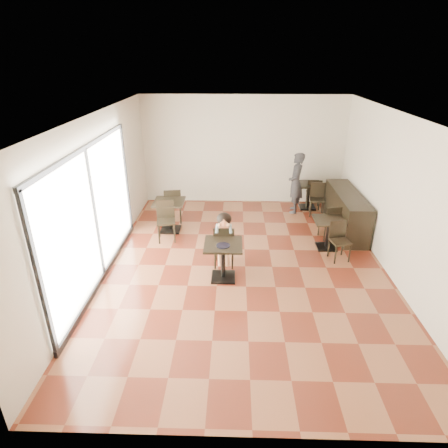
{
  "coord_description": "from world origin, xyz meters",
  "views": [
    {
      "loc": [
        -0.26,
        -7.05,
        4.23
      ],
      "look_at": [
        -0.46,
        0.03,
        1.0
      ],
      "focal_mm": 30.0,
      "sensor_mm": 36.0,
      "label": 1
    }
  ],
  "objects_px": {
    "child": "(224,240)",
    "chair_left_a": "(173,205)",
    "child_chair": "(224,245)",
    "chair_mid_b": "(340,242)",
    "cafe_table_left": "(170,216)",
    "chair_left_b": "(166,222)",
    "cafe_table_mid": "(328,234)",
    "child_table": "(223,261)",
    "chair_back_b": "(317,200)",
    "cafe_table_back": "(308,196)",
    "chair_back_a": "(313,193)",
    "adult_patron": "(296,183)",
    "chair_mid_a": "(329,221)"
  },
  "relations": [
    {
      "from": "adult_patron",
      "to": "chair_back_b",
      "type": "height_order",
      "value": "adult_patron"
    },
    {
      "from": "child_table",
      "to": "chair_back_b",
      "type": "relative_size",
      "value": 0.88
    },
    {
      "from": "child",
      "to": "chair_left_a",
      "type": "relative_size",
      "value": 1.23
    },
    {
      "from": "cafe_table_mid",
      "to": "chair_left_a",
      "type": "distance_m",
      "value": 4.12
    },
    {
      "from": "child_table",
      "to": "child",
      "type": "bearing_deg",
      "value": 90.0
    },
    {
      "from": "adult_patron",
      "to": "chair_left_b",
      "type": "relative_size",
      "value": 1.77
    },
    {
      "from": "child",
      "to": "cafe_table_mid",
      "type": "height_order",
      "value": "child"
    },
    {
      "from": "child",
      "to": "chair_back_a",
      "type": "xyz_separation_m",
      "value": [
        2.56,
        3.42,
        -0.15
      ]
    },
    {
      "from": "child_table",
      "to": "cafe_table_mid",
      "type": "relative_size",
      "value": 1.09
    },
    {
      "from": "cafe_table_left",
      "to": "cafe_table_back",
      "type": "bearing_deg",
      "value": 23.67
    },
    {
      "from": "cafe_table_back",
      "to": "chair_left_b",
      "type": "relative_size",
      "value": 0.77
    },
    {
      "from": "cafe_table_back",
      "to": "chair_back_b",
      "type": "height_order",
      "value": "chair_back_b"
    },
    {
      "from": "chair_left_a",
      "to": "child_chair",
      "type": "bearing_deg",
      "value": 112.82
    },
    {
      "from": "child_chair",
      "to": "adult_patron",
      "type": "height_order",
      "value": "adult_patron"
    },
    {
      "from": "chair_mid_b",
      "to": "child",
      "type": "bearing_deg",
      "value": 173.92
    },
    {
      "from": "chair_back_a",
      "to": "chair_back_b",
      "type": "xyz_separation_m",
      "value": [
        0.0,
        -0.57,
        0.0
      ]
    },
    {
      "from": "child",
      "to": "cafe_table_mid",
      "type": "bearing_deg",
      "value": 19.5
    },
    {
      "from": "adult_patron",
      "to": "chair_left_a",
      "type": "bearing_deg",
      "value": -68.44
    },
    {
      "from": "cafe_table_left",
      "to": "chair_left_b",
      "type": "xyz_separation_m",
      "value": [
        0.0,
        -0.55,
        0.08
      ]
    },
    {
      "from": "chair_left_a",
      "to": "chair_back_b",
      "type": "bearing_deg",
      "value": 178.5
    },
    {
      "from": "cafe_table_back",
      "to": "chair_mid_a",
      "type": "xyz_separation_m",
      "value": [
        0.16,
        -2.0,
        0.06
      ]
    },
    {
      "from": "cafe_table_left",
      "to": "cafe_table_back",
      "type": "xyz_separation_m",
      "value": [
        3.86,
        1.69,
        -0.03
      ]
    },
    {
      "from": "adult_patron",
      "to": "cafe_table_back",
      "type": "distance_m",
      "value": 0.73
    },
    {
      "from": "cafe_table_back",
      "to": "chair_left_b",
      "type": "distance_m",
      "value": 4.46
    },
    {
      "from": "child",
      "to": "cafe_table_left",
      "type": "distance_m",
      "value": 2.26
    },
    {
      "from": "cafe_table_mid",
      "to": "cafe_table_left",
      "type": "xyz_separation_m",
      "value": [
        -3.87,
        0.86,
        0.04
      ]
    },
    {
      "from": "cafe_table_back",
      "to": "chair_left_a",
      "type": "bearing_deg",
      "value": -163.52
    },
    {
      "from": "child_table",
      "to": "cafe_table_back",
      "type": "xyz_separation_m",
      "value": [
        2.4,
        3.96,
        -0.02
      ]
    },
    {
      "from": "adult_patron",
      "to": "chair_back_a",
      "type": "relative_size",
      "value": 1.9
    },
    {
      "from": "child_chair",
      "to": "chair_mid_b",
      "type": "bearing_deg",
      "value": -173.2
    },
    {
      "from": "cafe_table_mid",
      "to": "chair_back_b",
      "type": "bearing_deg",
      "value": 85.95
    },
    {
      "from": "chair_mid_b",
      "to": "chair_left_b",
      "type": "distance_m",
      "value": 4.11
    },
    {
      "from": "child_chair",
      "to": "adult_patron",
      "type": "relative_size",
      "value": 0.55
    },
    {
      "from": "child_table",
      "to": "child_chair",
      "type": "distance_m",
      "value": 0.56
    },
    {
      "from": "adult_patron",
      "to": "child_chair",
      "type": "bearing_deg",
      "value": -24.51
    },
    {
      "from": "child_table",
      "to": "chair_left_b",
      "type": "height_order",
      "value": "chair_left_b"
    },
    {
      "from": "chair_back_a",
      "to": "chair_left_a",
      "type": "bearing_deg",
      "value": 23.82
    },
    {
      "from": "adult_patron",
      "to": "chair_left_a",
      "type": "xyz_separation_m",
      "value": [
        -3.41,
        -0.84,
        -0.38
      ]
    },
    {
      "from": "child_table",
      "to": "chair_left_a",
      "type": "distance_m",
      "value": 3.17
    },
    {
      "from": "child_chair",
      "to": "chair_left_b",
      "type": "relative_size",
      "value": 0.98
    },
    {
      "from": "child_chair",
      "to": "chair_back_b",
      "type": "relative_size",
      "value": 1.05
    },
    {
      "from": "chair_left_a",
      "to": "chair_back_a",
      "type": "distance_m",
      "value": 4.18
    },
    {
      "from": "cafe_table_mid",
      "to": "chair_left_b",
      "type": "bearing_deg",
      "value": 175.44
    },
    {
      "from": "child_chair",
      "to": "chair_back_b",
      "type": "xyz_separation_m",
      "value": [
        2.56,
        2.86,
        -0.02
      ]
    },
    {
      "from": "cafe_table_mid",
      "to": "child_table",
      "type": "bearing_deg",
      "value": -149.82
    },
    {
      "from": "cafe_table_mid",
      "to": "chair_left_a",
      "type": "xyz_separation_m",
      "value": [
        -3.87,
        1.41,
        0.12
      ]
    },
    {
      "from": "cafe_table_back",
      "to": "chair_back_b",
      "type": "distance_m",
      "value": 0.58
    },
    {
      "from": "chair_back_a",
      "to": "chair_back_b",
      "type": "bearing_deg",
      "value": 97.7
    },
    {
      "from": "chair_mid_a",
      "to": "chair_back_a",
      "type": "relative_size",
      "value": 0.96
    },
    {
      "from": "child_chair",
      "to": "cafe_table_back",
      "type": "distance_m",
      "value": 4.17
    }
  ]
}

